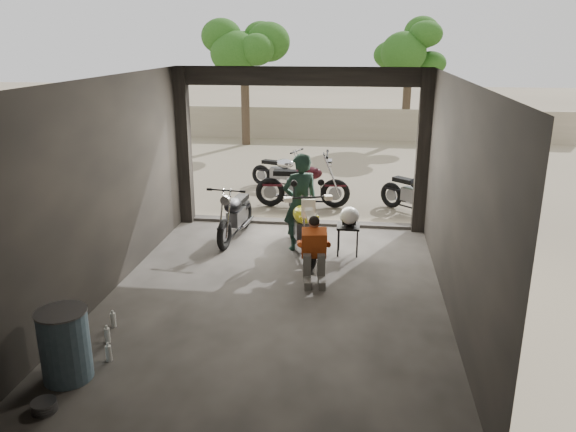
% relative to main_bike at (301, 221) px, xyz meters
% --- Properties ---
extents(ground, '(80.00, 80.00, 0.00)m').
position_rel_main_bike_xyz_m(ground, '(-0.19, -1.84, -0.62)').
color(ground, '#7A6D56').
rests_on(ground, ground).
extents(garage, '(7.00, 7.13, 3.20)m').
position_rel_main_bike_xyz_m(garage, '(-0.19, -1.30, 0.66)').
color(garage, '#2D2B28').
rests_on(garage, ground).
extents(boundary_wall, '(18.00, 0.30, 1.20)m').
position_rel_main_bike_xyz_m(boundary_wall, '(-0.19, 12.16, -0.02)').
color(boundary_wall, gray).
rests_on(boundary_wall, ground).
extents(tree_left, '(2.20, 2.20, 5.60)m').
position_rel_main_bike_xyz_m(tree_left, '(-3.19, 10.66, 3.37)').
color(tree_left, '#382B1E').
rests_on(tree_left, ground).
extents(tree_right, '(2.20, 2.20, 5.00)m').
position_rel_main_bike_xyz_m(tree_right, '(2.61, 12.16, 2.94)').
color(tree_right, '#382B1E').
rests_on(tree_right, ground).
extents(main_bike, '(1.29, 2.00, 1.24)m').
position_rel_main_bike_xyz_m(main_bike, '(0.00, 0.00, 0.00)').
color(main_bike, white).
rests_on(main_bike, ground).
extents(left_bike, '(0.83, 1.70, 1.11)m').
position_rel_main_bike_xyz_m(left_bike, '(-1.35, 0.66, -0.07)').
color(left_bike, black).
rests_on(left_bike, ground).
extents(outside_bike_a, '(1.64, 1.11, 1.03)m').
position_rel_main_bike_xyz_m(outside_bike_a, '(-1.01, 4.60, -0.11)').
color(outside_bike_a, black).
rests_on(outside_bike_a, ground).
extents(outside_bike_b, '(1.91, 0.86, 1.27)m').
position_rel_main_bike_xyz_m(outside_bike_b, '(-0.29, 2.93, 0.02)').
color(outside_bike_b, '#3E0F15').
rests_on(outside_bike_b, ground).
extents(outside_bike_c, '(1.69, 1.60, 1.12)m').
position_rel_main_bike_xyz_m(outside_bike_c, '(2.22, 2.72, -0.06)').
color(outside_bike_c, black).
rests_on(outside_bike_c, ground).
extents(rider, '(0.78, 0.68, 1.80)m').
position_rel_main_bike_xyz_m(rider, '(-0.04, 0.20, 0.28)').
color(rider, black).
rests_on(rider, ground).
extents(mechanic, '(0.61, 0.77, 1.02)m').
position_rel_main_bike_xyz_m(mechanic, '(0.34, -1.23, -0.11)').
color(mechanic, '#B24717').
rests_on(mechanic, ground).
extents(stool, '(0.40, 0.40, 0.55)m').
position_rel_main_bike_xyz_m(stool, '(0.83, 0.07, -0.14)').
color(stool, black).
rests_on(stool, ground).
extents(helmet, '(0.35, 0.37, 0.33)m').
position_rel_main_bike_xyz_m(helmet, '(0.85, 0.11, 0.10)').
color(helmet, silver).
rests_on(helmet, stool).
extents(oil_drum, '(0.63, 0.63, 0.85)m').
position_rel_main_bike_xyz_m(oil_drum, '(-2.19, -4.24, -0.20)').
color(oil_drum, '#415C6E').
rests_on(oil_drum, ground).
extents(sign_post, '(0.72, 0.08, 2.16)m').
position_rel_main_bike_xyz_m(sign_post, '(3.35, 1.91, 0.81)').
color(sign_post, black).
rests_on(sign_post, ground).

